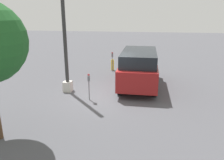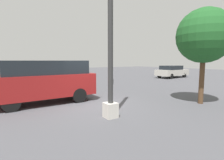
% 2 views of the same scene
% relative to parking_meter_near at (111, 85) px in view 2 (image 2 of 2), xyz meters
% --- Properties ---
extents(ground_plane, '(80.00, 80.00, 0.00)m').
position_rel_parking_meter_near_xyz_m(ground_plane, '(0.65, -0.69, -0.97)').
color(ground_plane, '#4C4C51').
extents(parking_meter_near, '(0.22, 0.15, 1.32)m').
position_rel_parking_meter_near_xyz_m(parking_meter_near, '(0.00, 0.00, 0.00)').
color(parking_meter_near, gray).
rests_on(parking_meter_near, ground).
extents(lamp_post, '(0.44, 0.44, 6.75)m').
position_rel_parking_meter_near_xyz_m(lamp_post, '(1.01, 1.46, 1.55)').
color(lamp_post, beige).
rests_on(lamp_post, ground).
extents(parked_van, '(4.76, 2.02, 2.08)m').
position_rel_parking_meter_near_xyz_m(parked_van, '(2.45, -2.26, 0.16)').
color(parked_van, maroon).
rests_on(parked_van, ground).
extents(car_distant, '(4.66, 2.15, 1.48)m').
position_rel_parking_meter_near_xyz_m(car_distant, '(-13.55, -6.99, -0.19)').
color(car_distant, '#B7B2A8').
rests_on(car_distant, ground).
extents(street_tree, '(2.54, 2.54, 4.50)m').
position_rel_parking_meter_near_xyz_m(street_tree, '(-3.79, 2.13, 2.24)').
color(street_tree, '#513823').
rests_on(street_tree, ground).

